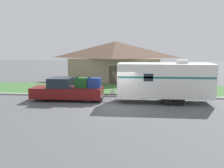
{
  "coord_description": "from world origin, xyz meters",
  "views": [
    {
      "loc": [
        1.37,
        -17.67,
        4.37
      ],
      "look_at": [
        -0.61,
        1.95,
        1.4
      ],
      "focal_mm": 40.0,
      "sensor_mm": 36.0,
      "label": 1
    }
  ],
  "objects": [
    {
      "name": "curb_strip",
      "position": [
        0.0,
        3.75,
        0.07
      ],
      "size": [
        80.0,
        0.3,
        0.14
      ],
      "color": "#ADADA8",
      "rests_on": "ground_plane"
    },
    {
      "name": "travel_trailer",
      "position": [
        3.53,
        1.95,
        1.77
      ],
      "size": [
        8.32,
        2.4,
        3.35
      ],
      "color": "black",
      "rests_on": "ground_plane"
    },
    {
      "name": "mailbox",
      "position": [
        2.49,
        4.48,
        1.02
      ],
      "size": [
        0.48,
        0.2,
        1.33
      ],
      "color": "brown",
      "rests_on": "ground_plane"
    },
    {
      "name": "house_across_street",
      "position": [
        -1.46,
        14.83,
        2.61
      ],
      "size": [
        11.84,
        6.92,
        5.03
      ],
      "color": "gray",
      "rests_on": "ground_plane"
    },
    {
      "name": "lawn_strip",
      "position": [
        0.0,
        7.4,
        0.01
      ],
      "size": [
        80.0,
        7.0,
        0.03
      ],
      "color": "#3D6B33",
      "rests_on": "ground_plane"
    },
    {
      "name": "pickup_truck",
      "position": [
        -4.2,
        1.95,
        0.87
      ],
      "size": [
        5.87,
        2.05,
        2.0
      ],
      "color": "black",
      "rests_on": "ground_plane"
    },
    {
      "name": "ground_plane",
      "position": [
        0.0,
        0.0,
        0.0
      ],
      "size": [
        120.0,
        120.0,
        0.0
      ],
      "primitive_type": "plane",
      "color": "#515456"
    }
  ]
}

